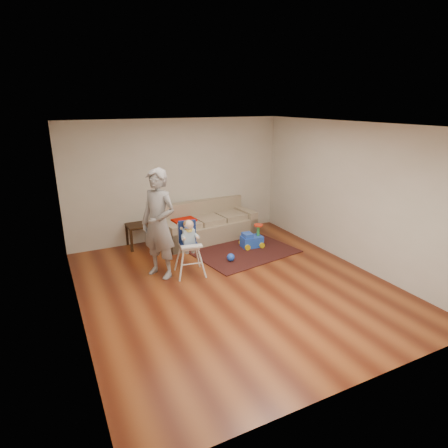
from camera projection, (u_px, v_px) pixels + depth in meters
name	position (u px, v px, depth m)	size (l,w,h in m)	color
ground	(234.00, 285.00, 6.51)	(5.50, 5.50, 0.00)	#4F1D0E
room_envelope	(221.00, 173.00, 6.37)	(5.04, 5.52, 2.72)	beige
sofa	(208.00, 222.00, 8.55)	(2.27, 1.13, 0.85)	gray
side_table	(139.00, 235.00, 8.17)	(0.51, 0.51, 0.51)	black
area_rug	(244.00, 251.00, 7.96)	(2.03, 1.52, 0.02)	#331211
ride_on_toy	(252.00, 236.00, 8.11)	(0.45, 0.32, 0.50)	blue
toy_ball	(231.00, 257.00, 7.42)	(0.16, 0.16, 0.16)	blue
high_chair	(189.00, 248.00, 6.77)	(0.56, 0.56, 1.05)	silver
adult	(159.00, 224.00, 6.57)	(0.72, 0.47, 1.97)	gray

